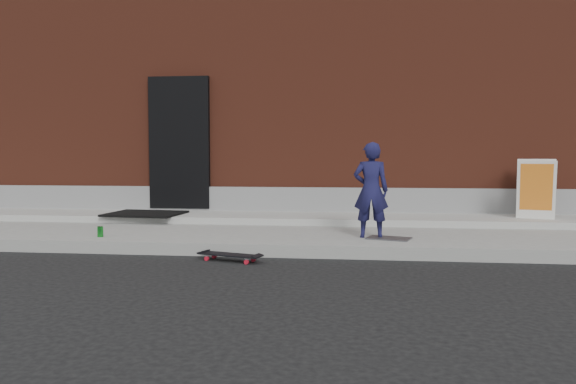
# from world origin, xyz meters

# --- Properties ---
(ground) EXTENTS (80.00, 80.00, 0.00)m
(ground) POSITION_xyz_m (0.00, 0.00, 0.00)
(ground) COLOR black
(ground) RESTS_ON ground
(sidewalk) EXTENTS (20.00, 3.00, 0.15)m
(sidewalk) POSITION_xyz_m (0.00, 1.50, 0.07)
(sidewalk) COLOR gray
(sidewalk) RESTS_ON ground
(apron) EXTENTS (20.00, 1.20, 0.10)m
(apron) POSITION_xyz_m (0.00, 2.40, 0.20)
(apron) COLOR gray
(apron) RESTS_ON sidewalk
(building) EXTENTS (20.00, 8.10, 5.00)m
(building) POSITION_xyz_m (-0.00, 6.99, 2.50)
(building) COLOR maroon
(building) RESTS_ON ground
(child) EXTENTS (0.44, 0.29, 1.21)m
(child) POSITION_xyz_m (0.60, 0.73, 0.75)
(child) COLOR #17163E
(child) RESTS_ON sidewalk
(skateboard) EXTENTS (0.76, 0.40, 0.08)m
(skateboard) POSITION_xyz_m (-1.00, -0.27, 0.07)
(skateboard) COLOR red
(skateboard) RESTS_ON ground
(pizza_sign) EXTENTS (0.68, 0.75, 0.88)m
(pizza_sign) POSITION_xyz_m (3.08, 2.33, 0.69)
(pizza_sign) COLOR white
(pizza_sign) RESTS_ON apron
(soda_can) EXTENTS (0.08, 0.08, 0.14)m
(soda_can) POSITION_xyz_m (-2.83, 0.37, 0.22)
(soda_can) COLOR #1B8727
(soda_can) RESTS_ON sidewalk
(doormat) EXTENTS (1.20, 1.00, 0.03)m
(doormat) POSITION_xyz_m (-2.90, 2.10, 0.27)
(doormat) COLOR black
(doormat) RESTS_ON apron
(utility_plate) EXTENTS (0.60, 0.48, 0.02)m
(utility_plate) POSITION_xyz_m (0.82, 0.64, 0.16)
(utility_plate) COLOR #4D4D51
(utility_plate) RESTS_ON sidewalk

